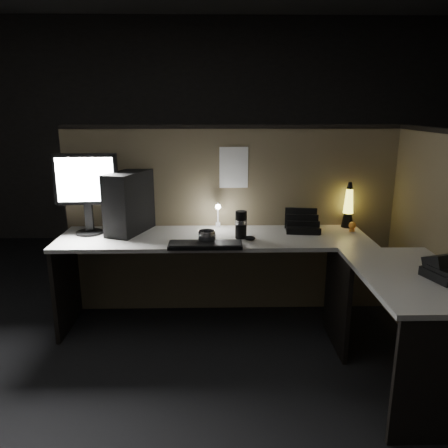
{
  "coord_description": "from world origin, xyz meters",
  "views": [
    {
      "loc": [
        -0.14,
        -2.52,
        1.66
      ],
      "look_at": [
        -0.08,
        0.35,
        0.89
      ],
      "focal_mm": 35.0,
      "sensor_mm": 36.0,
      "label": 1
    }
  ],
  "objects_px": {
    "monitor": "(86,186)",
    "desk_phone": "(448,268)",
    "lava_lamp": "(348,209)",
    "pc_tower": "(129,202)",
    "keyboard": "(205,245)"
  },
  "relations": [
    {
      "from": "monitor",
      "to": "desk_phone",
      "type": "height_order",
      "value": "monitor"
    },
    {
      "from": "lava_lamp",
      "to": "desk_phone",
      "type": "height_order",
      "value": "lava_lamp"
    },
    {
      "from": "pc_tower",
      "to": "keyboard",
      "type": "relative_size",
      "value": 0.92
    },
    {
      "from": "keyboard",
      "to": "desk_phone",
      "type": "bearing_deg",
      "value": -22.84
    },
    {
      "from": "pc_tower",
      "to": "monitor",
      "type": "relative_size",
      "value": 0.77
    },
    {
      "from": "monitor",
      "to": "desk_phone",
      "type": "bearing_deg",
      "value": -24.87
    },
    {
      "from": "monitor",
      "to": "pc_tower",
      "type": "bearing_deg",
      "value": 3.65
    },
    {
      "from": "pc_tower",
      "to": "monitor",
      "type": "bearing_deg",
      "value": -153.92
    },
    {
      "from": "monitor",
      "to": "lava_lamp",
      "type": "bearing_deg",
      "value": 1.58
    },
    {
      "from": "keyboard",
      "to": "pc_tower",
      "type": "bearing_deg",
      "value": 146.59
    },
    {
      "from": "keyboard",
      "to": "desk_phone",
      "type": "relative_size",
      "value": 1.73
    },
    {
      "from": "pc_tower",
      "to": "desk_phone",
      "type": "distance_m",
      "value": 2.2
    },
    {
      "from": "keyboard",
      "to": "lava_lamp",
      "type": "height_order",
      "value": "lava_lamp"
    },
    {
      "from": "pc_tower",
      "to": "lava_lamp",
      "type": "bearing_deg",
      "value": 23.64
    },
    {
      "from": "monitor",
      "to": "lava_lamp",
      "type": "distance_m",
      "value": 2.03
    }
  ]
}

